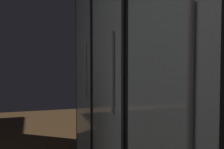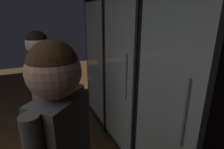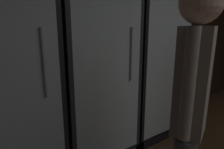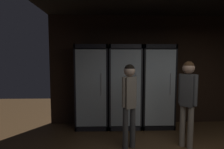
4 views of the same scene
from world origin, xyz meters
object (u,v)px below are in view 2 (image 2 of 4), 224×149
cooler_left (140,76)px  cooler_center (191,105)px  shopper_near (44,92)px  cooler_far_left (113,62)px

cooler_left → cooler_center: 0.80m
cooler_center → shopper_near: size_ratio=1.27×
cooler_far_left → cooler_left: same height
cooler_far_left → cooler_center: 1.61m
cooler_center → shopper_near: 1.41m
cooler_left → cooler_center: size_ratio=1.00×
cooler_left → shopper_near: cooler_left is taller
cooler_far_left → cooler_left: bearing=0.1°
cooler_left → shopper_near: (-0.02, -1.14, -0.01)m
cooler_left → cooler_far_left: bearing=-179.9°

